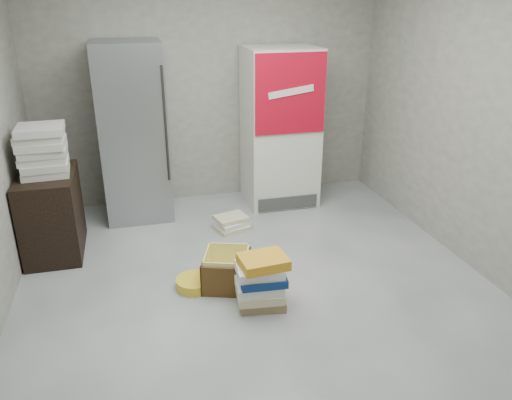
{
  "coord_description": "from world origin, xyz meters",
  "views": [
    {
      "loc": [
        -0.93,
        -3.27,
        2.34
      ],
      "look_at": [
        0.09,
        0.7,
        0.63
      ],
      "focal_mm": 35.0,
      "sensor_mm": 36.0,
      "label": 1
    }
  ],
  "objects_px": {
    "steel_fridge": "(134,133)",
    "wood_shelf": "(52,214)",
    "phonebook_stack_main": "(261,281)",
    "cardboard_box": "(227,272)",
    "coke_cooler": "(280,127)"
  },
  "relations": [
    {
      "from": "coke_cooler",
      "to": "phonebook_stack_main",
      "type": "relative_size",
      "value": 4.02
    },
    {
      "from": "coke_cooler",
      "to": "phonebook_stack_main",
      "type": "bearing_deg",
      "value": -110.57
    },
    {
      "from": "phonebook_stack_main",
      "to": "coke_cooler",
      "type": "bearing_deg",
      "value": 70.29
    },
    {
      "from": "wood_shelf",
      "to": "cardboard_box",
      "type": "xyz_separation_m",
      "value": [
        1.48,
        -1.02,
        -0.27
      ]
    },
    {
      "from": "cardboard_box",
      "to": "coke_cooler",
      "type": "bearing_deg",
      "value": 79.13
    },
    {
      "from": "coke_cooler",
      "to": "phonebook_stack_main",
      "type": "xyz_separation_m",
      "value": [
        -0.79,
        -2.11,
        -0.68
      ]
    },
    {
      "from": "steel_fridge",
      "to": "cardboard_box",
      "type": "xyz_separation_m",
      "value": [
        0.65,
        -1.75,
        -0.82
      ]
    },
    {
      "from": "wood_shelf",
      "to": "phonebook_stack_main",
      "type": "relative_size",
      "value": 1.79
    },
    {
      "from": "coke_cooler",
      "to": "wood_shelf",
      "type": "relative_size",
      "value": 2.25
    },
    {
      "from": "wood_shelf",
      "to": "cardboard_box",
      "type": "height_order",
      "value": "wood_shelf"
    },
    {
      "from": "steel_fridge",
      "to": "phonebook_stack_main",
      "type": "height_order",
      "value": "steel_fridge"
    },
    {
      "from": "cardboard_box",
      "to": "phonebook_stack_main",
      "type": "bearing_deg",
      "value": -41.82
    },
    {
      "from": "steel_fridge",
      "to": "wood_shelf",
      "type": "height_order",
      "value": "steel_fridge"
    },
    {
      "from": "steel_fridge",
      "to": "phonebook_stack_main",
      "type": "distance_m",
      "value": 2.39
    },
    {
      "from": "wood_shelf",
      "to": "phonebook_stack_main",
      "type": "bearing_deg",
      "value": -39.36
    }
  ]
}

